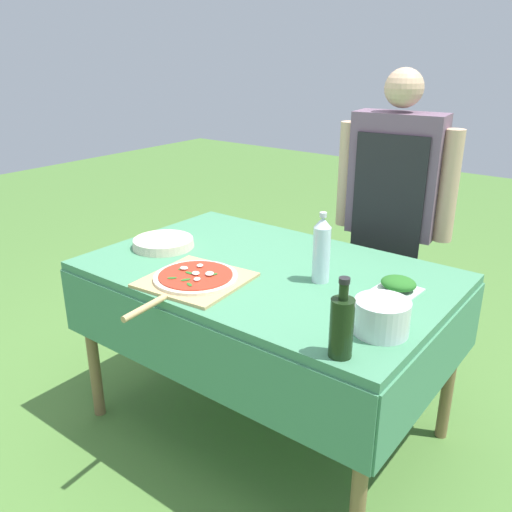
# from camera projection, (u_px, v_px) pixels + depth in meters

# --- Properties ---
(ground_plane) EXTENTS (12.00, 12.00, 0.00)m
(ground_plane) POSITION_uv_depth(u_px,v_px,m) (265.00, 423.00, 2.51)
(ground_plane) COLOR #517F38
(prep_table) EXTENTS (1.48, 0.97, 0.78)m
(prep_table) POSITION_uv_depth(u_px,v_px,m) (266.00, 287.00, 2.26)
(prep_table) COLOR #478960
(prep_table) RESTS_ON ground
(person_cook) EXTENTS (0.58, 0.23, 1.55)m
(person_cook) POSITION_uv_depth(u_px,v_px,m) (393.00, 205.00, 2.62)
(person_cook) COLOR #333D56
(person_cook) RESTS_ON ground
(pizza_on_peel) EXTENTS (0.40, 0.58, 0.05)m
(pizza_on_peel) POSITION_uv_depth(u_px,v_px,m) (194.00, 279.00, 2.09)
(pizza_on_peel) COLOR tan
(pizza_on_peel) RESTS_ON prep_table
(oil_bottle) EXTENTS (0.07, 0.07, 0.25)m
(oil_bottle) POSITION_uv_depth(u_px,v_px,m) (342.00, 326.00, 1.56)
(oil_bottle) COLOR black
(oil_bottle) RESTS_ON prep_table
(water_bottle) EXTENTS (0.07, 0.07, 0.28)m
(water_bottle) POSITION_uv_depth(u_px,v_px,m) (322.00, 249.00, 2.06)
(water_bottle) COLOR silver
(water_bottle) RESTS_ON prep_table
(herb_container) EXTENTS (0.16, 0.15, 0.05)m
(herb_container) POSITION_uv_depth(u_px,v_px,m) (398.00, 284.00, 2.01)
(herb_container) COLOR silver
(herb_container) RESTS_ON prep_table
(mixing_tub) EXTENTS (0.18, 0.18, 0.11)m
(mixing_tub) POSITION_uv_depth(u_px,v_px,m) (382.00, 317.00, 1.70)
(mixing_tub) COLOR silver
(mixing_tub) RESTS_ON prep_table
(plate_stack) EXTENTS (0.28, 0.28, 0.04)m
(plate_stack) POSITION_uv_depth(u_px,v_px,m) (163.00, 243.00, 2.45)
(plate_stack) COLOR beige
(plate_stack) RESTS_ON prep_table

